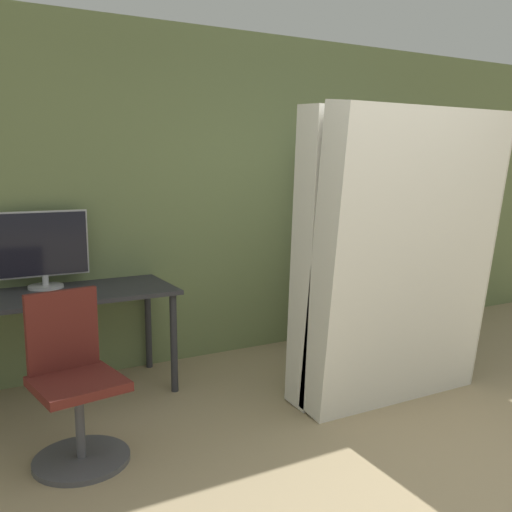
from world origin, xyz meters
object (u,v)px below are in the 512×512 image
at_px(mattress_near, 408,260).
at_px(mattress_far, 384,255).
at_px(monitor, 43,248).
at_px(office_chair, 75,394).
at_px(bookshelf, 336,243).

distance_m(mattress_near, mattress_far, 0.24).
bearing_deg(monitor, mattress_far, -30.16).
relative_size(monitor, mattress_far, 0.31).
bearing_deg(office_chair, bookshelf, 24.19).
xyz_separation_m(mattress_near, mattress_far, (0.00, 0.24, -0.00)).
bearing_deg(mattress_far, office_chair, 178.31).
height_order(bookshelf, mattress_far, mattress_far).
relative_size(monitor, bookshelf, 0.35).
bearing_deg(mattress_far, monitor, 149.84).
xyz_separation_m(office_chair, mattress_near, (2.10, -0.30, 0.62)).
xyz_separation_m(office_chair, mattress_far, (2.10, -0.06, 0.62)).
height_order(bookshelf, mattress_near, mattress_near).
distance_m(monitor, bookshelf, 2.58).
height_order(monitor, office_chair, monitor).
height_order(office_chair, mattress_near, mattress_near).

